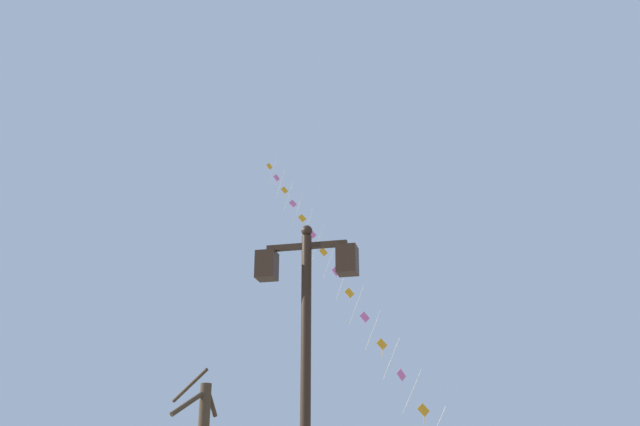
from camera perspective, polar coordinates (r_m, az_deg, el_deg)
The scene contains 2 objects.
twin_lantern_lamp_post at distance 9.46m, azimuth -1.16°, elevation -10.27°, with size 1.44×0.28×5.22m.
kite_train at distance 31.21m, azimuth 1.36°, elevation -4.93°, with size 12.26×16.29×20.23m.
Camera 1 is at (0.45, -1.67, 1.76)m, focal length 38.91 mm.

